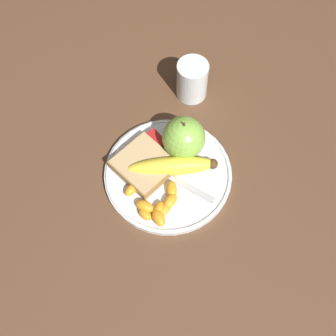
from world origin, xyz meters
The scene contains 17 objects.
ground_plane centered at (0.00, 0.00, 0.00)m, with size 3.00×3.00×0.00m, color brown.
plate centered at (0.00, 0.00, 0.01)m, with size 0.24×0.24×0.01m.
juice_glass centered at (-0.12, 0.16, 0.04)m, with size 0.06×0.06×0.09m.
apple centered at (-0.02, 0.06, 0.05)m, with size 0.08×0.08×0.09m.
banana centered at (0.00, 0.01, 0.03)m, with size 0.12×0.16×0.04m.
bread_slice centered at (-0.04, -0.03, 0.02)m, with size 0.11×0.11×0.02m.
fork centered at (0.00, -0.01, 0.01)m, with size 0.17×0.08×0.00m.
jam_packet centered at (-0.06, 0.02, 0.02)m, with size 0.04×0.04×0.02m.
orange_segment_0 centered at (0.06, -0.07, 0.02)m, with size 0.04×0.03×0.02m.
orange_segment_1 centered at (0.03, -0.08, 0.02)m, with size 0.04×0.03×0.02m.
orange_segment_2 centered at (0.06, -0.05, 0.02)m, with size 0.03×0.03×0.02m.
orange_segment_3 centered at (0.05, -0.06, 0.02)m, with size 0.03×0.04×0.02m.
orange_segment_4 centered at (-0.01, -0.06, 0.02)m, with size 0.04×0.03×0.02m.
orange_segment_5 centered at (-0.01, -0.08, 0.02)m, with size 0.02×0.03×0.02m.
orange_segment_6 centered at (0.03, -0.02, 0.02)m, with size 0.04×0.03×0.02m.
orange_segment_7 centered at (0.04, -0.09, 0.02)m, with size 0.03×0.02×0.02m.
orange_segment_8 centered at (0.05, -0.04, 0.02)m, with size 0.03×0.04×0.02m.
Camera 1 is at (0.31, -0.26, 0.80)m, focal length 50.00 mm.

